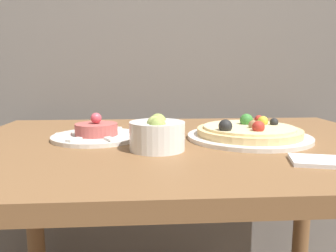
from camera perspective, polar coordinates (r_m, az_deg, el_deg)
name	(u,v)px	position (r m, az deg, el deg)	size (l,w,h in m)	color
dining_table	(183,187)	(0.86, 2.59, -10.60)	(1.11, 0.78, 0.80)	brown
pizza_plate	(249,132)	(0.87, 13.90, -1.10)	(0.31, 0.31, 0.06)	silver
tartare_plate	(97,133)	(0.86, -12.33, -1.27)	(0.23, 0.23, 0.07)	silver
small_bowl	(157,134)	(0.72, -1.92, -1.38)	(0.12, 0.12, 0.08)	white
napkin	(327,161)	(0.68, 25.95, -5.58)	(0.15, 0.11, 0.01)	white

